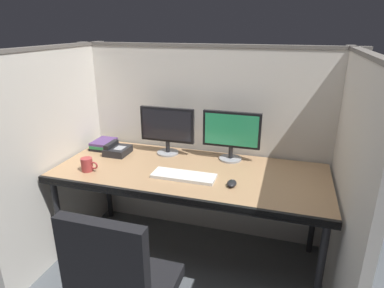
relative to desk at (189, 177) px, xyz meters
name	(u,v)px	position (x,y,z in m)	size (l,w,h in m)	color
ground_plane	(178,284)	(0.00, -0.29, -0.69)	(8.00, 8.00, 0.00)	#4C5156
cubicle_partition_rear	(206,143)	(0.00, 0.46, 0.10)	(2.21, 0.06, 1.57)	beige
cubicle_partition_left	(60,154)	(-0.99, -0.09, 0.10)	(0.06, 1.41, 1.57)	beige
cubicle_partition_right	(346,190)	(0.99, -0.09, 0.10)	(0.06, 1.41, 1.57)	beige
desk	(189,177)	(0.00, 0.00, 0.00)	(1.90, 0.80, 0.74)	#997551
monitor_left	(167,128)	(-0.26, 0.27, 0.27)	(0.43, 0.17, 0.37)	gray
monitor_right	(231,133)	(0.24, 0.29, 0.27)	(0.43, 0.17, 0.37)	gray
keyboard_main	(184,176)	(-0.01, -0.11, 0.06)	(0.43, 0.15, 0.02)	silver
computer_mouse	(232,183)	(0.32, -0.14, 0.07)	(0.06, 0.10, 0.04)	black
desk_phone	(117,150)	(-0.64, 0.14, 0.08)	(0.17, 0.19, 0.09)	black
coffee_mug	(87,165)	(-0.68, -0.20, 0.10)	(0.13, 0.08, 0.09)	#993333
book_stack	(104,144)	(-0.82, 0.24, 0.08)	(0.16, 0.21, 0.06)	black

